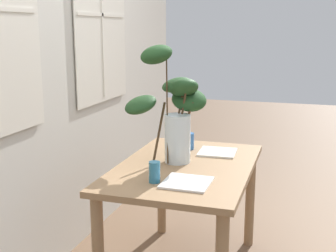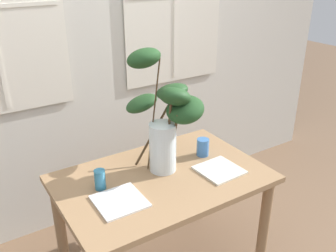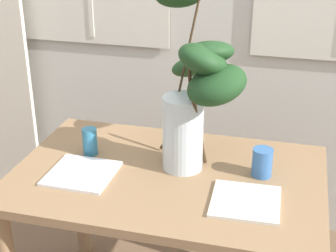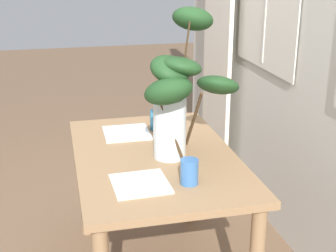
% 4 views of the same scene
% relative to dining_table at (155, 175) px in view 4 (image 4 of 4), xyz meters
% --- Properties ---
extents(curtain_sheer_side, '(0.56, 0.03, 2.49)m').
position_rel_dining_table_xyz_m(curtain_sheer_side, '(-1.27, 0.74, 0.63)').
color(curtain_sheer_side, silver).
rests_on(curtain_sheer_side, ground).
extents(dining_table, '(1.19, 0.78, 0.73)m').
position_rel_dining_table_xyz_m(dining_table, '(0.00, 0.00, 0.00)').
color(dining_table, '#93704C').
rests_on(dining_table, ground).
extents(vase_with_branches, '(0.44, 0.53, 0.73)m').
position_rel_dining_table_xyz_m(vase_with_branches, '(0.08, 0.10, 0.46)').
color(vase_with_branches, silver).
rests_on(vase_with_branches, dining_table).
extents(drinking_glass_blue_left, '(0.06, 0.06, 0.11)m').
position_rel_dining_table_xyz_m(drinking_glass_blue_left, '(-0.35, 0.08, 0.17)').
color(drinking_glass_blue_left, teal).
rests_on(drinking_glass_blue_left, dining_table).
extents(drinking_glass_blue_right, '(0.08, 0.08, 0.11)m').
position_rel_dining_table_xyz_m(drinking_glass_blue_right, '(0.35, 0.08, 0.17)').
color(drinking_glass_blue_right, '#386BAD').
rests_on(drinking_glass_blue_right, dining_table).
extents(plate_square_left, '(0.25, 0.25, 0.01)m').
position_rel_dining_table_xyz_m(plate_square_left, '(-0.32, -0.09, 0.12)').
color(plate_square_left, white).
rests_on(plate_square_left, dining_table).
extents(plate_square_right, '(0.25, 0.25, 0.01)m').
position_rel_dining_table_xyz_m(plate_square_right, '(0.32, -0.13, 0.12)').
color(plate_square_right, silver).
rests_on(plate_square_right, dining_table).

